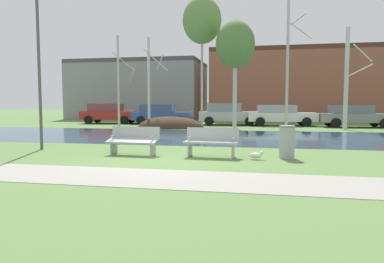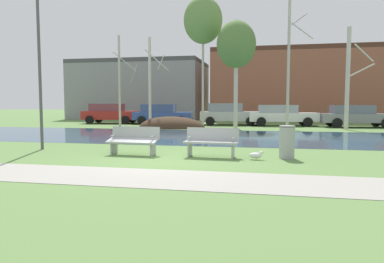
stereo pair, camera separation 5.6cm
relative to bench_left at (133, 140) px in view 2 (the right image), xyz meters
name	(u,v)px [view 2 (the right image)]	position (x,y,z in m)	size (l,w,h in m)	color
ground_plane	(213,132)	(1.22, 8.92, -0.47)	(120.00, 120.00, 0.00)	#5B7F42
paved_path_strip	(134,177)	(1.22, -3.22, -0.47)	(60.00, 1.91, 0.01)	#9E998E
river_band	(206,136)	(1.22, 6.45, -0.47)	(80.00, 7.91, 0.01)	#33516B
soil_mound	(172,128)	(-1.90, 11.85, -0.47)	(4.37, 2.46, 1.49)	#423021
bench_left	(133,140)	(0.00, 0.00, 0.00)	(1.63, 0.64, 0.87)	#9EA0A3
bench_right	(211,141)	(2.46, 0.00, 0.00)	(1.63, 0.64, 0.87)	#9EA0A3
trash_bin	(287,141)	(4.65, 0.18, 0.03)	(0.47, 0.47, 0.96)	#999B9E
seagull	(256,155)	(3.79, -0.25, -0.34)	(0.44, 0.16, 0.26)	white
streetlamp	(39,36)	(-3.60, 0.58, 3.41)	(0.32, 0.32, 5.89)	#4C4C51
birch_far_left	(120,80)	(-5.94, 13.13, 2.74)	(1.44, 2.65, 6.30)	#BCB7A8
birch_left	(150,81)	(-3.56, 12.63, 2.63)	(1.49, 2.44, 6.01)	beige
birch_center_left	(203,21)	(-0.07, 13.19, 6.57)	(2.56, 2.56, 9.06)	#BCB7A8
birch_center	(236,45)	(2.23, 11.92, 4.70)	(2.42, 2.42, 6.70)	beige
birch_center_right	(289,54)	(5.44, 12.44, 4.14)	(1.50, 2.43, 9.08)	#BCB7A8
birch_right	(349,78)	(8.90, 12.36, 2.65)	(1.55, 2.80, 6.11)	beige
parked_van_nearest_red	(110,113)	(-7.99, 15.88, 0.34)	(4.46, 2.39, 1.56)	maroon
parked_sedan_second_blue	(162,114)	(-3.67, 15.71, 0.32)	(4.58, 2.24, 1.51)	#2D4793
parked_hatch_third_silver	(229,114)	(1.46, 15.63, 0.36)	(4.46, 2.31, 1.59)	#B2B5BC
parked_wagon_fourth_white	(281,115)	(5.17, 15.45, 0.31)	(4.84, 2.28, 1.47)	silver
parked_suv_fifth_grey	(356,116)	(9.97, 14.90, 0.30)	(4.71, 2.22, 1.47)	slate
building_grey_warehouse	(141,90)	(-8.70, 25.24, 2.46)	(13.04, 8.05, 5.86)	gray
building_brick_low	(310,86)	(8.20, 25.24, 2.78)	(17.94, 8.62, 6.51)	brown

